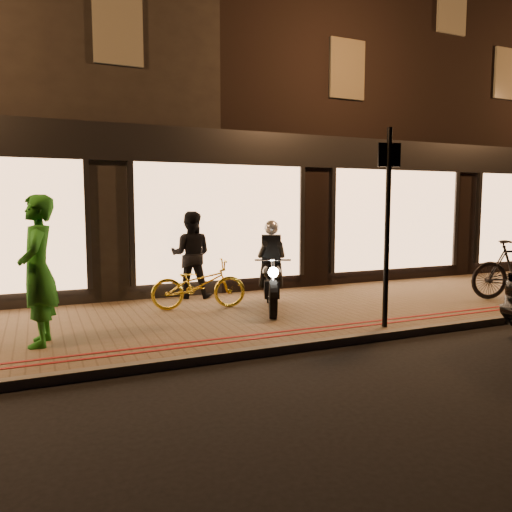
# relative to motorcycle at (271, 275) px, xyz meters

# --- Properties ---
(ground) EXTENTS (90.00, 90.00, 0.00)m
(ground) POSITION_rel_motorcycle_xyz_m (-0.26, -2.12, -0.73)
(ground) COLOR black
(ground) RESTS_ON ground
(sidewalk) EXTENTS (50.00, 4.00, 0.12)m
(sidewalk) POSITION_rel_motorcycle_xyz_m (-0.26, -0.12, -0.67)
(sidewalk) COLOR brown
(sidewalk) RESTS_ON ground
(kerb_stone) EXTENTS (50.00, 0.14, 0.12)m
(kerb_stone) POSITION_rel_motorcycle_xyz_m (-0.26, -2.07, -0.67)
(kerb_stone) COLOR #59544C
(kerb_stone) RESTS_ON ground
(red_kerb_lines) EXTENTS (50.00, 0.26, 0.01)m
(red_kerb_lines) POSITION_rel_motorcycle_xyz_m (-0.26, -1.57, -0.61)
(red_kerb_lines) COLOR maroon
(red_kerb_lines) RESTS_ON sidewalk
(building_row) EXTENTS (48.00, 10.11, 8.50)m
(building_row) POSITION_rel_motorcycle_xyz_m (-0.26, 6.87, 3.51)
(building_row) COLOR black
(building_row) RESTS_ON ground
(motorcycle) EXTENTS (0.93, 1.83, 1.59)m
(motorcycle) POSITION_rel_motorcycle_xyz_m (0.00, 0.00, 0.00)
(motorcycle) COLOR black
(motorcycle) RESTS_ON sidewalk
(sign_post) EXTENTS (0.35, 0.11, 3.00)m
(sign_post) POSITION_rel_motorcycle_xyz_m (1.06, -1.82, 1.06)
(sign_post) COLOR black
(sign_post) RESTS_ON sidewalk
(bicycle_gold) EXTENTS (1.76, 0.85, 0.89)m
(bicycle_gold) POSITION_rel_motorcycle_xyz_m (-1.16, 0.59, -0.17)
(bicycle_gold) COLOR yellow
(bicycle_gold) RESTS_ON sidewalk
(person_green) EXTENTS (0.56, 0.78, 2.00)m
(person_green) POSITION_rel_motorcycle_xyz_m (-3.79, -0.77, 0.39)
(person_green) COLOR #227920
(person_green) RESTS_ON sidewalk
(person_dark) EXTENTS (1.03, 0.94, 1.73)m
(person_dark) POSITION_rel_motorcycle_xyz_m (-0.98, 1.68, 0.25)
(person_dark) COLOR black
(person_dark) RESTS_ON sidewalk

